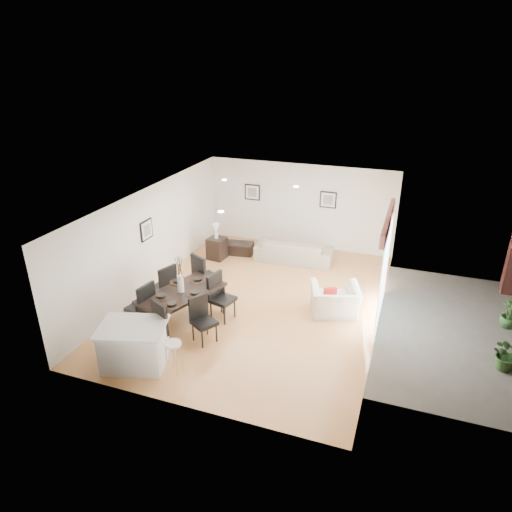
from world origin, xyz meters
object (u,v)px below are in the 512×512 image
(dining_table, at_px, (182,295))
(bar_stool, at_px, (173,347))
(side_table, at_px, (217,248))
(armchair, at_px, (335,300))
(dining_chair_foot, at_px, (203,274))
(dining_chair_head, at_px, (155,327))
(dining_chair_wfar, at_px, (165,285))
(kitchen_island, at_px, (134,345))
(sofa, at_px, (294,250))
(coffee_table, at_px, (239,248))
(dining_chair_enear, at_px, (202,316))
(dining_chair_efar, at_px, (219,294))
(dining_chair_wnear, at_px, (143,304))

(dining_table, bearing_deg, bar_stool, -46.56)
(bar_stool, bearing_deg, side_table, 105.57)
(armchair, distance_m, dining_chair_foot, 3.33)
(dining_chair_head, xyz_separation_m, side_table, (-0.81, 4.88, -0.32))
(dining_chair_foot, bearing_deg, dining_chair_wfar, 77.72)
(dining_chair_head, bearing_deg, kitchen_island, -88.72)
(sofa, distance_m, side_table, 2.35)
(dining_chair_foot, bearing_deg, dining_table, 120.27)
(coffee_table, bearing_deg, armchair, -44.16)
(dining_chair_wfar, bearing_deg, coffee_table, -166.74)
(dining_chair_enear, distance_m, kitchen_island, 1.54)
(sofa, distance_m, dining_chair_wfar, 4.41)
(dining_chair_wfar, xyz_separation_m, dining_chair_enear, (1.42, -0.92, -0.07))
(coffee_table, distance_m, kitchen_island, 5.93)
(dining_chair_efar, bearing_deg, bar_stool, -165.59)
(bar_stool, bearing_deg, dining_chair_wnear, 140.17)
(dining_chair_head, bearing_deg, side_table, 126.11)
(sofa, distance_m, dining_table, 4.55)
(dining_chair_head, bearing_deg, dining_chair_wfar, 140.36)
(dining_chair_head, bearing_deg, dining_table, 118.75)
(dining_chair_wnear, xyz_separation_m, dining_chair_enear, (1.42, 0.07, -0.07))
(dining_chair_efar, height_order, bar_stool, dining_chair_efar)
(bar_stool, bearing_deg, dining_chair_wfar, 123.32)
(dining_chair_enear, bearing_deg, dining_chair_wfar, 88.36)
(dining_chair_enear, bearing_deg, kitchen_island, 175.55)
(dining_chair_wnear, relative_size, kitchen_island, 0.77)
(dining_chair_enear, bearing_deg, side_table, 51.12)
(sofa, relative_size, dining_chair_efar, 2.02)
(dining_chair_foot, xyz_separation_m, side_table, (-0.72, 2.40, -0.35))
(dining_chair_wfar, height_order, dining_chair_efar, dining_chair_wfar)
(dining_chair_efar, xyz_separation_m, coffee_table, (-0.98, 3.70, -0.46))
(armchair, bearing_deg, bar_stool, 34.80)
(kitchen_island, bearing_deg, dining_table, 67.86)
(dining_chair_foot, distance_m, kitchen_island, 2.95)
(dining_chair_wnear, distance_m, kitchen_island, 1.31)
(dining_chair_enear, height_order, kitchen_island, dining_chair_enear)
(coffee_table, bearing_deg, dining_chair_enear, -85.55)
(dining_chair_head, height_order, dining_chair_foot, dining_chair_foot)
(kitchen_island, bearing_deg, dining_chair_enear, 38.10)
(dining_table, height_order, dining_chair_efar, dining_chair_efar)
(kitchen_island, bearing_deg, side_table, 80.04)
(kitchen_island, bearing_deg, bar_stool, -16.31)
(dining_chair_efar, distance_m, kitchen_island, 2.40)
(dining_chair_efar, bearing_deg, kitchen_island, 172.43)
(sofa, bearing_deg, dining_chair_enear, 77.47)
(bar_stool, bearing_deg, dining_chair_foot, 104.70)
(armchair, height_order, dining_chair_wfar, dining_chair_wfar)
(coffee_table, height_order, bar_stool, bar_stool)
(dining_chair_head, relative_size, coffee_table, 1.32)
(dining_chair_wnear, bearing_deg, sofa, 166.18)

